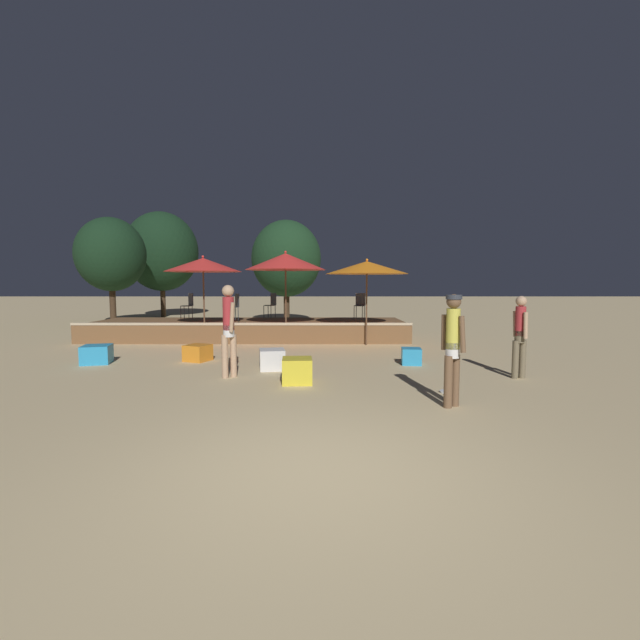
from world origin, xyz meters
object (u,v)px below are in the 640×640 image
at_px(cube_seat_3, 273,359).
at_px(cube_seat_4, 98,354).
at_px(bistro_chair_0, 236,304).
at_px(bistro_chair_3, 273,303).
at_px(patio_umbrella_0, 204,265).
at_px(frisbee_disc, 448,392).
at_px(background_tree_0, 288,259).
at_px(cube_seat_1, 298,371).
at_px(patio_umbrella_1, 368,268).
at_px(cube_seat_2, 413,356).
at_px(person_2, 521,334).
at_px(patio_umbrella_2, 287,262).
at_px(person_1, 454,343).
at_px(bistro_chair_1, 190,303).
at_px(person_0, 230,326).
at_px(background_tree_1, 112,255).
at_px(background_tree_2, 163,252).
at_px(cube_seat_0, 199,353).
at_px(bistro_chair_2, 361,303).

relative_size(cube_seat_3, cube_seat_4, 0.84).
bearing_deg(bistro_chair_0, bistro_chair_3, 102.28).
distance_m(patio_umbrella_0, frisbee_disc, 8.89).
relative_size(cube_seat_3, bistro_chair_0, 0.71).
bearing_deg(background_tree_0, cube_seat_1, -84.61).
bearing_deg(patio_umbrella_1, bistro_chair_0, 165.32).
bearing_deg(cube_seat_3, cube_seat_1, -64.28).
xyz_separation_m(cube_seat_2, bistro_chair_0, (-5.07, 4.39, 1.03)).
distance_m(cube_seat_1, person_2, 4.56).
height_order(patio_umbrella_2, cube_seat_3, patio_umbrella_2).
bearing_deg(bistro_chair_3, cube_seat_2, 60.38).
distance_m(bistro_chair_3, background_tree_0, 5.26).
height_order(person_1, frisbee_disc, person_1).
distance_m(patio_umbrella_2, bistro_chair_1, 4.20).
distance_m(person_0, bistro_chair_1, 7.15).
distance_m(frisbee_disc, background_tree_0, 13.87).
bearing_deg(person_1, bistro_chair_3, -102.16).
xyz_separation_m(frisbee_disc, background_tree_1, (-12.04, 12.73, 3.26)).
relative_size(background_tree_1, background_tree_2, 0.83).
relative_size(person_0, background_tree_2, 0.32).
bearing_deg(background_tree_1, person_2, -39.88).
distance_m(cube_seat_0, bistro_chair_3, 5.20).
bearing_deg(person_2, person_0, 168.30).
relative_size(cube_seat_4, bistro_chair_2, 0.84).
height_order(cube_seat_0, background_tree_2, background_tree_2).
distance_m(background_tree_0, background_tree_2, 8.68).
height_order(cube_seat_4, bistro_chair_3, bistro_chair_3).
xyz_separation_m(cube_seat_3, person_2, (5.13, -0.89, 0.67)).
relative_size(cube_seat_3, bistro_chair_3, 0.71).
relative_size(cube_seat_1, person_1, 0.34).
distance_m(cube_seat_1, cube_seat_2, 3.25).
relative_size(patio_umbrella_0, frisbee_disc, 11.39).
relative_size(cube_seat_2, bistro_chair_2, 0.55).
bearing_deg(bistro_chair_0, patio_umbrella_0, -70.77).
xyz_separation_m(cube_seat_3, background_tree_2, (-8.02, 15.24, 3.52)).
height_order(patio_umbrella_0, cube_seat_1, patio_umbrella_0).
height_order(cube_seat_2, background_tree_1, background_tree_1).
bearing_deg(cube_seat_2, bistro_chair_1, 143.17).
bearing_deg(cube_seat_0, patio_umbrella_1, 31.68).
relative_size(bistro_chair_3, background_tree_1, 0.18).
xyz_separation_m(patio_umbrella_2, bistro_chair_3, (-0.67, 1.91, -1.39)).
bearing_deg(background_tree_1, person_0, -55.40).
bearing_deg(background_tree_2, cube_seat_3, -62.26).
bearing_deg(patio_umbrella_2, background_tree_0, 94.26).
xyz_separation_m(cube_seat_4, bistro_chair_1, (0.71, 5.02, 1.01)).
bearing_deg(person_2, background_tree_1, 129.14).
height_order(person_0, background_tree_1, background_tree_1).
bearing_deg(patio_umbrella_0, cube_seat_0, -78.10).
bearing_deg(patio_umbrella_0, patio_umbrella_1, -2.49).
bearing_deg(bistro_chair_2, bistro_chair_3, -162.26).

